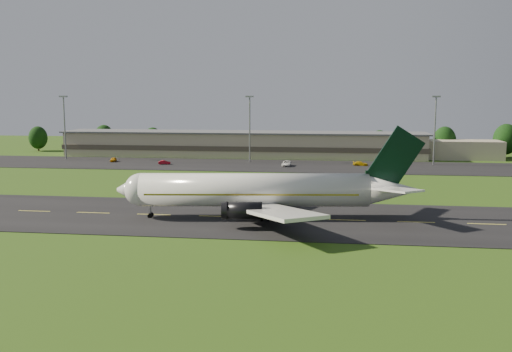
# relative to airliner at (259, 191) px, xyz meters

# --- Properties ---
(ground) EXTENTS (360.00, 360.00, 0.00)m
(ground) POSITION_rel_airliner_xyz_m (-18.36, -0.11, -4.66)
(ground) COLOR #284B12
(ground) RESTS_ON ground
(taxiway) EXTENTS (220.00, 30.00, 0.10)m
(taxiway) POSITION_rel_airliner_xyz_m (-18.36, -0.11, -4.61)
(taxiway) COLOR black
(taxiway) RESTS_ON ground
(apron) EXTENTS (260.00, 30.00, 0.10)m
(apron) POSITION_rel_airliner_xyz_m (-18.36, 71.89, -4.61)
(apron) COLOR black
(apron) RESTS_ON ground
(airliner) EXTENTS (51.18, 41.85, 15.57)m
(airliner) POSITION_rel_airliner_xyz_m (0.00, 0.00, 0.00)
(airliner) COLOR white
(airliner) RESTS_ON ground
(terminal) EXTENTS (145.00, 16.00, 8.40)m
(terminal) POSITION_rel_airliner_xyz_m (-11.96, 96.08, -0.67)
(terminal) COLOR tan
(terminal) RESTS_ON ground
(light_mast_west) EXTENTS (2.40, 1.20, 20.35)m
(light_mast_west) POSITION_rel_airliner_xyz_m (-73.36, 79.89, 8.08)
(light_mast_west) COLOR gray
(light_mast_west) RESTS_ON ground
(light_mast_centre) EXTENTS (2.40, 1.20, 20.35)m
(light_mast_centre) POSITION_rel_airliner_xyz_m (-13.36, 79.89, 8.08)
(light_mast_centre) COLOR gray
(light_mast_centre) RESTS_ON ground
(light_mast_east) EXTENTS (2.40, 1.20, 20.35)m
(light_mast_east) POSITION_rel_airliner_xyz_m (41.64, 79.89, 8.08)
(light_mast_east) COLOR gray
(light_mast_east) RESTS_ON ground
(tree_line) EXTENTS (200.29, 9.92, 11.17)m
(tree_line) POSITION_rel_airliner_xyz_m (16.53, 105.40, 0.57)
(tree_line) COLOR black
(tree_line) RESTS_ON ground
(service_vehicle_a) EXTENTS (2.14, 4.01, 1.30)m
(service_vehicle_a) POSITION_rel_airliner_xyz_m (-55.30, 74.54, -3.91)
(service_vehicle_a) COLOR orange
(service_vehicle_a) RESTS_ON apron
(service_vehicle_b) EXTENTS (3.70, 1.79, 1.17)m
(service_vehicle_b) POSITION_rel_airliner_xyz_m (-37.55, 69.91, -3.98)
(service_vehicle_b) COLOR maroon
(service_vehicle_b) RESTS_ON apron
(service_vehicle_c) EXTENTS (2.55, 5.46, 1.51)m
(service_vehicle_c) POSITION_rel_airliner_xyz_m (-1.18, 70.72, -3.80)
(service_vehicle_c) COLOR white
(service_vehicle_c) RESTS_ON apron
(service_vehicle_d) EXTENTS (4.52, 2.18, 1.27)m
(service_vehicle_d) POSITION_rel_airliner_xyz_m (20.09, 74.45, -3.93)
(service_vehicle_d) COLOR #C2990B
(service_vehicle_d) RESTS_ON apron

